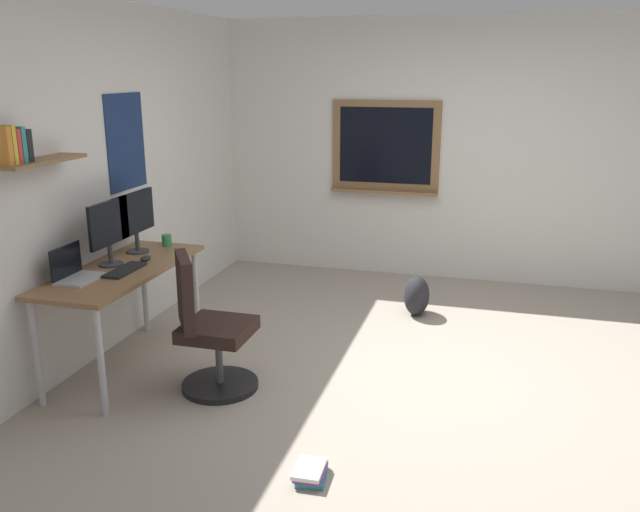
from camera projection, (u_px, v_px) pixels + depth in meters
name	position (u px, v px, depth m)	size (l,w,h in m)	color
ground_plane	(421.00, 377.00, 4.67)	(5.20, 5.20, 0.00)	#9E9384
wall_back	(101.00, 179.00, 4.94)	(5.00, 0.30, 2.60)	silver
wall_right	(455.00, 152.00, 6.59)	(0.22, 5.00, 2.60)	silver
desk	(122.00, 279.00, 4.65)	(1.44, 0.58, 0.76)	olive
office_chair	(208.00, 333.00, 4.38)	(0.56, 0.57, 0.95)	black
laptop	(75.00, 272.00, 4.34)	(0.31, 0.21, 0.23)	#ADAFB5
monitor_primary	(109.00, 228.00, 4.61)	(0.46, 0.17, 0.46)	#38383D
monitor_secondary	(136.00, 217.00, 4.94)	(0.46, 0.17, 0.46)	#38383D
keyboard	(125.00, 270.00, 4.53)	(0.37, 0.13, 0.02)	black
computer_mouse	(146.00, 258.00, 4.79)	(0.10, 0.06, 0.03)	#262628
coffee_mug	(167.00, 240.00, 5.18)	(0.08, 0.08, 0.09)	#338C4C
backpack	(417.00, 296.00, 5.81)	(0.32, 0.22, 0.35)	#232328
book_stack_on_floor	(310.00, 472.00, 3.50)	(0.24, 0.18, 0.07)	teal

